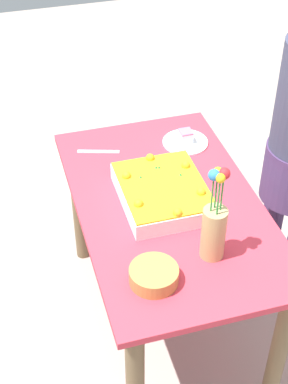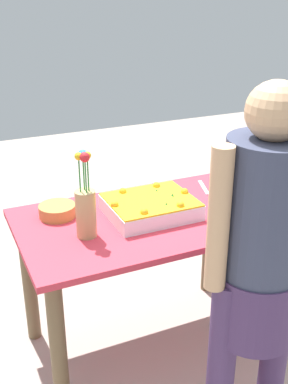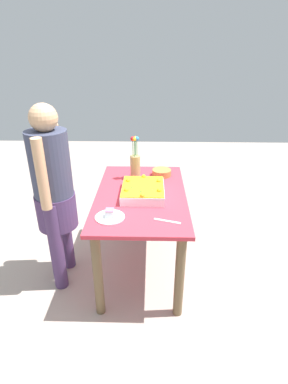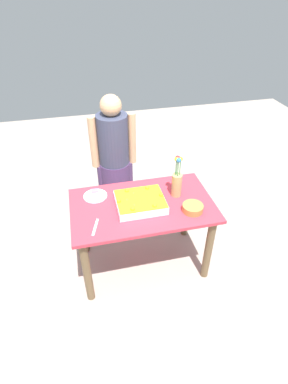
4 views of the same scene
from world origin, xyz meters
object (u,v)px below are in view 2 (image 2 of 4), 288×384
flower_vase (86,207)px  sheet_cake (151,206)px  cake_knife (204,187)px  person_standing (260,257)px  fruit_bowl (57,211)px  serving_plate_with_slice (241,216)px

flower_vase → sheet_cake: bearing=13.0°
sheet_cake → cake_knife: size_ratio=2.14×
cake_knife → person_standing: 0.92m
fruit_bowl → sheet_cake: bearing=-21.5°
person_standing → sheet_cake: bearing=9.6°
flower_vase → fruit_bowl: size_ratio=2.24×
fruit_bowl → person_standing: 1.00m
sheet_cake → serving_plate_with_slice: 0.43m
serving_plate_with_slice → cake_knife: size_ratio=1.10×
serving_plate_with_slice → fruit_bowl: (-0.77, 0.39, 0.01)m
serving_plate_with_slice → cake_knife: 0.41m
cake_knife → flower_vase: (-0.75, -0.26, 0.14)m
serving_plate_with_slice → person_standing: size_ratio=0.14×
cake_knife → flower_vase: flower_vase is taller
flower_vase → person_standing: (0.46, -0.60, -0.03)m
serving_plate_with_slice → flower_vase: 0.73m
fruit_bowl → person_standing: size_ratio=0.12×
cake_knife → flower_vase: 0.80m
person_standing → flower_vase: bearing=37.3°
sheet_cake → serving_plate_with_slice: bearing=-31.7°
flower_vase → fruit_bowl: (-0.07, 0.24, -0.11)m
serving_plate_with_slice → cake_knife: bearing=84.3°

